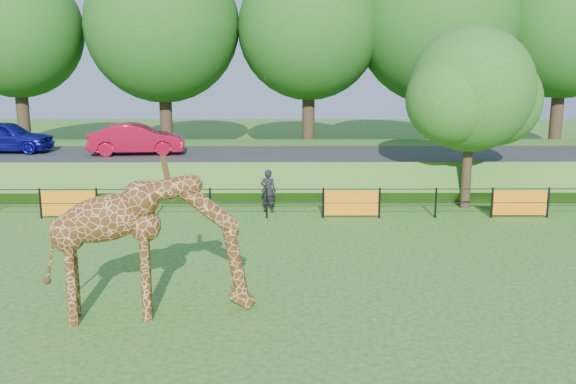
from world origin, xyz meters
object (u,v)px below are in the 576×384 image
(giraffe, at_px, (151,247))
(visitor, at_px, (268,191))
(car_red, at_px, (137,139))
(car_blue, at_px, (5,137))
(tree_east, at_px, (474,94))

(giraffe, distance_m, visitor, 9.96)
(car_red, bearing_deg, car_blue, 77.57)
(car_red, height_order, visitor, car_red)
(car_blue, height_order, tree_east, tree_east)
(car_blue, xyz_separation_m, car_red, (6.03, -0.69, -0.03))
(giraffe, bearing_deg, car_blue, 112.36)
(tree_east, bearing_deg, visitor, -174.54)
(car_blue, xyz_separation_m, tree_east, (19.47, -4.90, 2.15))
(car_red, relative_size, visitor, 2.56)
(giraffe, height_order, car_blue, giraffe)
(giraffe, relative_size, car_red, 1.08)
(car_red, height_order, tree_east, tree_east)
(visitor, bearing_deg, tree_east, -157.50)
(tree_east, bearing_deg, car_blue, 165.86)
(car_red, bearing_deg, tree_east, -113.38)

